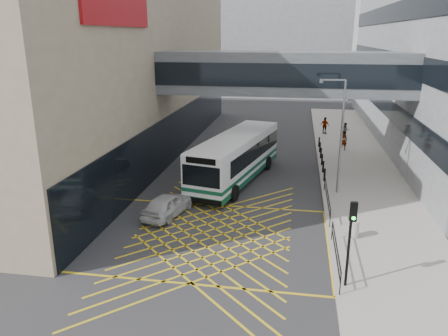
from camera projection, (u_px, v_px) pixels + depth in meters
The scene contains 18 objects.
ground at pixel (211, 238), 22.79m from camera, with size 120.00×120.00×0.00m, color #333335.
building_whsmith at pixel (46, 60), 38.40m from camera, with size 24.17×42.00×16.00m.
building_far at pixel (266, 41), 77.03m from camera, with size 28.00×16.00×18.00m, color gray.
skybridge at pixel (284, 73), 31.43m from camera, with size 20.00×4.10×3.00m.
pavement at pixel (356, 164), 35.47m from camera, with size 6.00×54.00×0.16m, color #A5A097.
box_junction at pixel (211, 238), 22.79m from camera, with size 12.00×9.00×0.01m.
bus at pixel (237, 156), 31.31m from camera, with size 5.29×12.18×3.33m.
car_white at pixel (168, 204), 25.41m from camera, with size 1.77×4.32×1.37m, color silver.
car_dark at pixel (211, 172), 31.38m from camera, with size 1.78×4.56×1.43m, color black.
car_silver at pixel (250, 149), 37.42m from camera, with size 1.98×4.68×1.46m, color gray.
traffic_light at pixel (351, 232), 17.36m from camera, with size 0.29×0.45×3.79m.
street_lamp at pixel (339, 130), 27.68m from camera, with size 1.68×0.29×7.38m.
litter_bin at pixel (354, 229), 22.33m from camera, with size 0.53×0.53×0.92m, color #ADA89E.
kerb_railings at pixel (331, 217), 23.23m from camera, with size 0.05×12.54×1.00m.
bollards at pixel (321, 156), 35.75m from camera, with size 0.14×10.14×0.90m.
pedestrian_a at pixel (343, 141), 39.15m from camera, with size 0.70×0.50×1.76m, color gray.
pedestrian_b at pixel (345, 131), 43.70m from camera, with size 0.76×0.44×1.55m, color gray.
pedestrian_c at pixel (325, 126), 45.72m from camera, with size 1.02×0.49×1.73m, color gray.
Camera 1 is at (4.12, -20.32, 10.17)m, focal length 35.00 mm.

